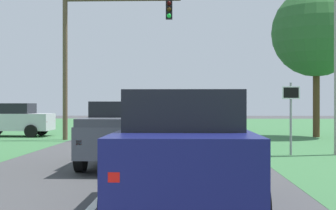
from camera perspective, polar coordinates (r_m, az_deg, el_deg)
ground_plane at (r=14.23m, az=-4.50°, el=-7.05°), size 120.00×120.00×0.00m
red_suv_near at (r=8.21m, az=1.85°, el=-4.99°), size 2.28×4.99×1.98m
pickup_truck_lead at (r=14.15m, az=-4.96°, el=-3.23°), size 2.27×5.35×1.84m
traffic_light at (r=24.39m, az=-8.71°, el=7.41°), size 5.85×0.40×7.55m
keep_moving_sign at (r=17.26m, az=14.27°, el=-0.43°), size 0.60×0.09×2.52m
oak_tree_right at (r=27.39m, az=17.07°, el=8.17°), size 4.77×4.77×8.02m
crossing_suv_far at (r=27.94m, az=-17.86°, el=-1.58°), size 4.21×2.13×1.82m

